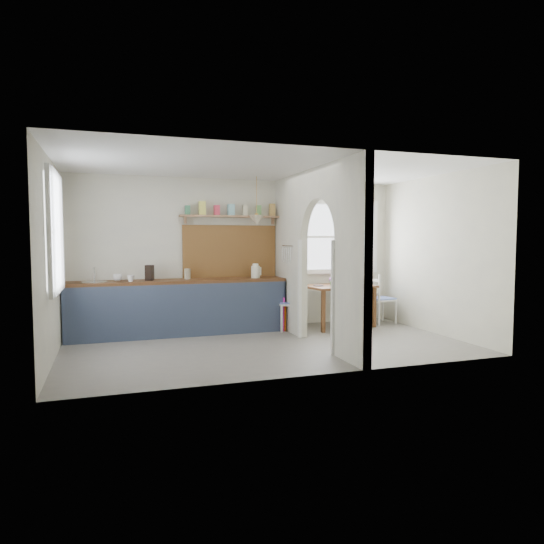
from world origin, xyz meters
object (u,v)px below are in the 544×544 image
object	(u,v)px
chair_right	(381,298)
chair_left	(290,302)
kettle	(255,271)
vase	(335,278)
dining_table	(338,306)

from	to	relation	value
chair_right	chair_left	bearing A→B (deg)	86.48
kettle	chair_left	bearing A→B (deg)	-15.11
chair_left	vase	size ratio (longest dim) A/B	4.50
chair_left	kettle	world-z (taller)	kettle
dining_table	kettle	xyz separation A→B (m)	(-1.48, 0.17, 0.65)
dining_table	chair_right	xyz separation A→B (m)	(0.92, 0.08, 0.09)
kettle	dining_table	bearing A→B (deg)	-3.75
dining_table	vase	xyz separation A→B (m)	(0.02, 0.19, 0.48)
dining_table	chair_left	world-z (taller)	chair_left
chair_right	vase	xyz separation A→B (m)	(-0.90, 0.12, 0.39)
chair_left	kettle	xyz separation A→B (m)	(-0.57, 0.19, 0.54)
vase	dining_table	bearing A→B (deg)	-97.25
chair_right	vase	distance (m)	0.98
dining_table	vase	world-z (taller)	vase
chair_right	dining_table	bearing A→B (deg)	88.46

